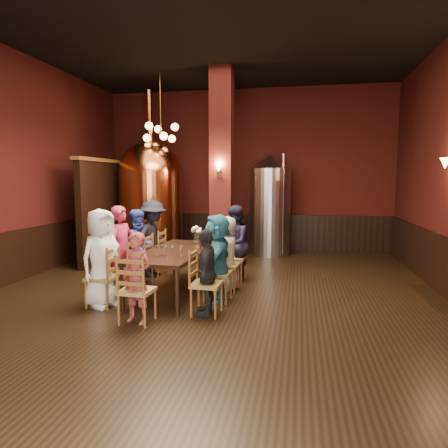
% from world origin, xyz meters
% --- Properties ---
extents(room, '(10.00, 10.02, 4.50)m').
position_xyz_m(room, '(0.00, 0.00, 2.25)').
color(room, black).
rests_on(room, ground).
extents(wainscot_back, '(7.90, 0.08, 1.00)m').
position_xyz_m(wainscot_back, '(0.00, 4.96, 0.50)').
color(wainscot_back, black).
rests_on(wainscot_back, ground).
extents(column, '(0.58, 0.58, 4.50)m').
position_xyz_m(column, '(-0.30, 2.80, 2.25)').
color(column, '#43100E').
rests_on(column, ground).
extents(partition, '(0.22, 3.50, 2.40)m').
position_xyz_m(partition, '(-3.20, 3.20, 1.20)').
color(partition, black).
rests_on(partition, ground).
extents(pendant_cluster, '(0.90, 0.90, 1.70)m').
position_xyz_m(pendant_cluster, '(-1.80, 2.90, 3.10)').
color(pendant_cluster, '#A57226').
rests_on(pendant_cluster, room).
extents(sconce_column, '(0.20, 0.20, 0.36)m').
position_xyz_m(sconce_column, '(-0.30, 2.50, 2.20)').
color(sconce_column, black).
rests_on(sconce_column, column).
extents(dining_table, '(1.11, 2.44, 0.75)m').
position_xyz_m(dining_table, '(-0.65, 0.30, 0.69)').
color(dining_table, black).
rests_on(dining_table, ground).
extents(chair_0, '(0.48, 0.48, 0.92)m').
position_xyz_m(chair_0, '(-1.55, -0.66, 0.46)').
color(chair_0, '#905C24').
rests_on(chair_0, ground).
extents(person_0, '(0.74, 0.88, 1.54)m').
position_xyz_m(person_0, '(-1.55, -0.66, 0.77)').
color(person_0, white).
rests_on(person_0, ground).
extents(chair_1, '(0.48, 0.48, 0.92)m').
position_xyz_m(chair_1, '(-1.52, 0.01, 0.46)').
color(chair_1, '#905C24').
rests_on(chair_1, ground).
extents(person_1, '(0.50, 0.64, 1.54)m').
position_xyz_m(person_1, '(-1.52, 0.01, 0.77)').
color(person_1, '#A81C45').
rests_on(person_1, ground).
extents(chair_2, '(0.48, 0.48, 0.92)m').
position_xyz_m(chair_2, '(-1.49, 0.67, 0.46)').
color(chair_2, '#905C24').
rests_on(chair_2, ground).
extents(person_2, '(0.52, 0.77, 1.43)m').
position_xyz_m(person_2, '(-1.49, 0.67, 0.72)').
color(person_2, navy).
rests_on(person_2, ground).
extents(chair_3, '(0.48, 0.48, 0.92)m').
position_xyz_m(chair_3, '(-1.46, 1.34, 0.46)').
color(chair_3, '#905C24').
rests_on(chair_3, ground).
extents(person_3, '(0.76, 1.10, 1.57)m').
position_xyz_m(person_3, '(-1.46, 1.34, 0.78)').
color(person_3, black).
rests_on(person_3, ground).
extents(chair_4, '(0.48, 0.48, 0.92)m').
position_xyz_m(chair_4, '(0.15, -0.73, 0.46)').
color(chair_4, '#905C24').
rests_on(chair_4, ground).
extents(person_4, '(0.38, 0.77, 1.27)m').
position_xyz_m(person_4, '(0.15, -0.73, 0.64)').
color(person_4, black).
rests_on(person_4, ground).
extents(chair_5, '(0.48, 0.48, 0.92)m').
position_xyz_m(chair_5, '(0.18, -0.06, 0.46)').
color(chair_5, '#905C24').
rests_on(chair_5, ground).
extents(person_5, '(0.58, 1.38, 1.44)m').
position_xyz_m(person_5, '(0.18, -0.06, 0.72)').
color(person_5, teal).
rests_on(person_5, ground).
extents(chair_6, '(0.48, 0.48, 0.92)m').
position_xyz_m(chair_6, '(0.21, 0.59, 0.46)').
color(chair_6, '#905C24').
rests_on(chair_6, ground).
extents(person_6, '(0.54, 0.72, 1.34)m').
position_xyz_m(person_6, '(0.21, 0.59, 0.67)').
color(person_6, '#B5AC9F').
rests_on(person_6, ground).
extents(chair_7, '(0.48, 0.48, 0.92)m').
position_xyz_m(chair_7, '(0.24, 1.26, 0.46)').
color(chair_7, '#905C24').
rests_on(chair_7, ground).
extents(person_7, '(0.37, 0.73, 1.49)m').
position_xyz_m(person_7, '(0.24, 1.26, 0.75)').
color(person_7, '#1B1831').
rests_on(person_7, ground).
extents(chair_8, '(0.48, 0.48, 0.92)m').
position_xyz_m(chair_8, '(-0.72, -1.25, 0.46)').
color(chair_8, '#905C24').
rests_on(chair_8, ground).
extents(person_8, '(0.53, 0.43, 1.27)m').
position_xyz_m(person_8, '(-0.72, -1.25, 0.64)').
color(person_8, '#953731').
rests_on(person_8, ground).
extents(copper_kettle, '(1.87, 1.87, 4.17)m').
position_xyz_m(copper_kettle, '(-2.21, 3.25, 1.52)').
color(copper_kettle, black).
rests_on(copper_kettle, ground).
extents(steel_vessel, '(1.42, 1.42, 2.64)m').
position_xyz_m(steel_vessel, '(0.71, 4.21, 1.32)').
color(steel_vessel, '#B2B2B7').
rests_on(steel_vessel, ground).
extents(rose_vase, '(0.21, 0.21, 0.36)m').
position_xyz_m(rose_vase, '(-0.46, 1.05, 0.98)').
color(rose_vase, white).
rests_on(rose_vase, dining_table).
extents(wine_glass_0, '(0.07, 0.07, 0.17)m').
position_xyz_m(wine_glass_0, '(-0.71, -0.23, 0.83)').
color(wine_glass_0, white).
rests_on(wine_glass_0, dining_table).
extents(wine_glass_1, '(0.07, 0.07, 0.17)m').
position_xyz_m(wine_glass_1, '(-0.96, -0.36, 0.83)').
color(wine_glass_1, white).
rests_on(wine_glass_1, dining_table).
extents(wine_glass_2, '(0.07, 0.07, 0.17)m').
position_xyz_m(wine_glass_2, '(-0.65, -0.25, 0.83)').
color(wine_glass_2, white).
rests_on(wine_glass_2, dining_table).
extents(wine_glass_3, '(0.07, 0.07, 0.17)m').
position_xyz_m(wine_glass_3, '(-0.60, -0.01, 0.83)').
color(wine_glass_3, white).
rests_on(wine_glass_3, dining_table).
extents(wine_glass_4, '(0.07, 0.07, 0.17)m').
position_xyz_m(wine_glass_4, '(-0.79, -0.24, 0.83)').
color(wine_glass_4, white).
rests_on(wine_glass_4, dining_table).
extents(wine_glass_5, '(0.07, 0.07, 0.17)m').
position_xyz_m(wine_glass_5, '(-0.42, -0.15, 0.83)').
color(wine_glass_5, white).
rests_on(wine_glass_5, dining_table).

